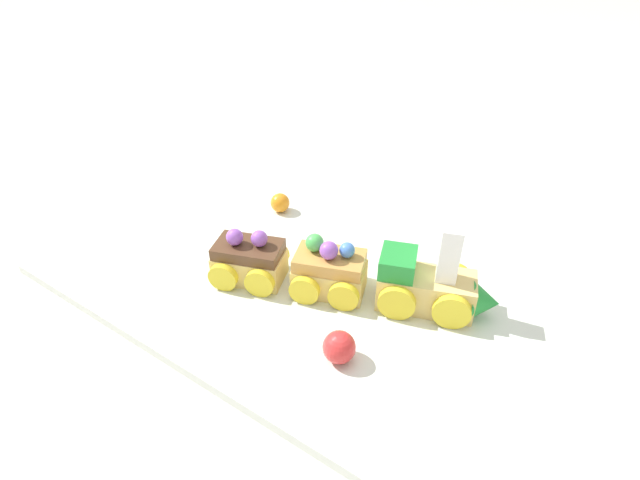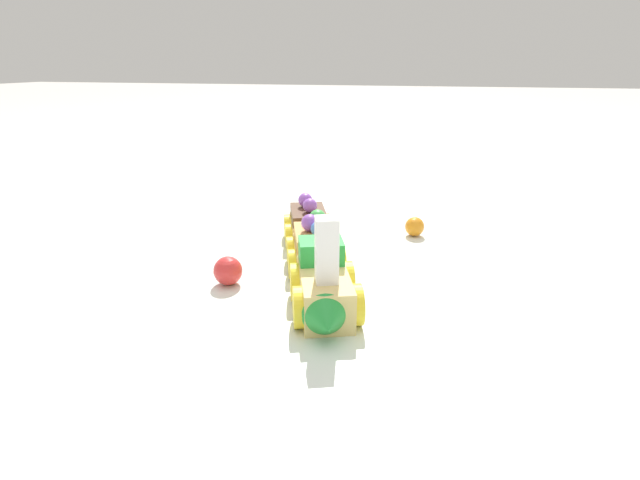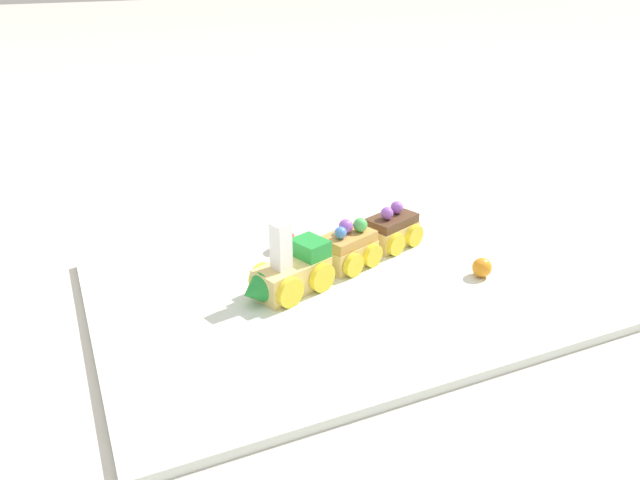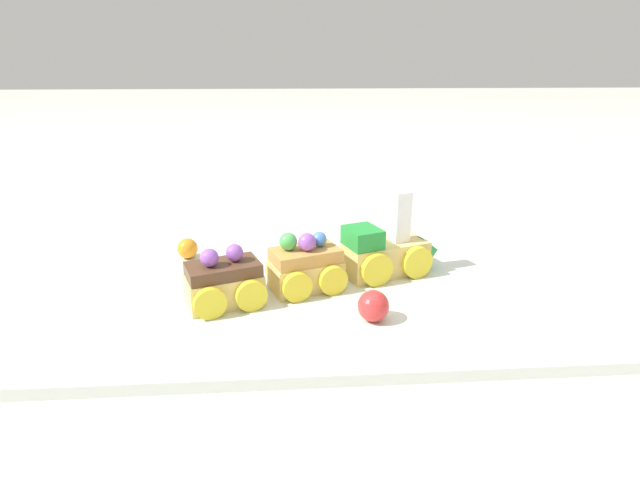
% 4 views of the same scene
% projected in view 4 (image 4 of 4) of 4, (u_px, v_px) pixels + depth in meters
% --- Properties ---
extents(ground_plane, '(10.00, 10.00, 0.00)m').
position_uv_depth(ground_plane, '(310.00, 279.00, 0.63)').
color(ground_plane, beige).
extents(display_board, '(0.69, 0.45, 0.01)m').
position_uv_depth(display_board, '(310.00, 274.00, 0.62)').
color(display_board, silver).
rests_on(display_board, ground_plane).
extents(cake_train_locomotive, '(0.13, 0.09, 0.10)m').
position_uv_depth(cake_train_locomotive, '(390.00, 252.00, 0.61)').
color(cake_train_locomotive, '#E5C675').
rests_on(cake_train_locomotive, display_board).
extents(cake_car_caramel, '(0.09, 0.09, 0.07)m').
position_uv_depth(cake_car_caramel, '(305.00, 267.00, 0.56)').
color(cake_car_caramel, '#E5C675').
rests_on(cake_car_caramel, display_board).
extents(cake_car_chocolate, '(0.09, 0.09, 0.07)m').
position_uv_depth(cake_car_chocolate, '(224.00, 283.00, 0.53)').
color(cake_car_chocolate, '#E5C675').
rests_on(cake_car_chocolate, display_board).
extents(gumball_red, '(0.03, 0.03, 0.03)m').
position_uv_depth(gumball_red, '(373.00, 306.00, 0.49)').
color(gumball_red, red).
rests_on(gumball_red, display_board).
extents(gumball_orange, '(0.03, 0.03, 0.03)m').
position_uv_depth(gumball_orange, '(187.00, 248.00, 0.66)').
color(gumball_orange, orange).
rests_on(gumball_orange, display_board).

